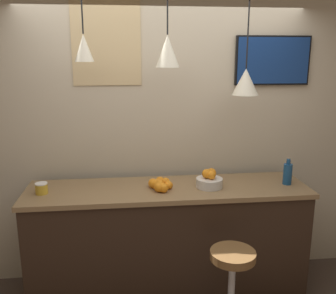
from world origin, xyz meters
TOP-DOWN VIEW (x-y plane):
  - back_wall at (0.00, 1.09)m, footprint 8.00×0.06m
  - service_counter at (0.00, 0.68)m, footprint 2.37×0.62m
  - bar_stool at (0.40, 0.06)m, footprint 0.38×0.38m
  - fruit_bowl at (0.35, 0.64)m, footprint 0.22×0.22m
  - orange_pile at (-0.08, 0.64)m, footprint 0.20×0.25m
  - juice_bottle at (1.03, 0.64)m, footprint 0.07×0.07m
  - spread_jar at (-1.03, 0.64)m, footprint 0.10×0.10m
  - pendant_lamp_left at (-0.64, 0.71)m, footprint 0.15×0.15m
  - pendant_lamp_middle at (0.00, 0.71)m, footprint 0.19×0.19m
  - pendant_lamp_right at (0.64, 0.71)m, footprint 0.22×0.22m
  - mounted_tv at (0.99, 1.04)m, footprint 0.69×0.04m
  - wall_poster at (-0.49, 1.06)m, footprint 0.59×0.01m

SIDE VIEW (x-z plane):
  - bar_stool at x=0.40m, z-range 0.11..0.84m
  - service_counter at x=0.00m, z-range 0.00..1.01m
  - orange_pile at x=-0.08m, z-range 1.01..1.09m
  - spread_jar at x=-1.03m, z-range 1.01..1.10m
  - fruit_bowl at x=0.35m, z-range 0.99..1.15m
  - juice_bottle at x=1.03m, z-range 0.99..1.22m
  - back_wall at x=0.00m, z-range 0.00..2.90m
  - pendant_lamp_right at x=0.64m, z-range 1.37..2.40m
  - mounted_tv at x=0.99m, z-range 1.83..2.26m
  - pendant_lamp_middle at x=0.00m, z-range 1.73..2.53m
  - pendant_lamp_left at x=-0.64m, z-range 1.77..2.53m
  - wall_poster at x=-0.49m, z-range 1.84..2.55m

